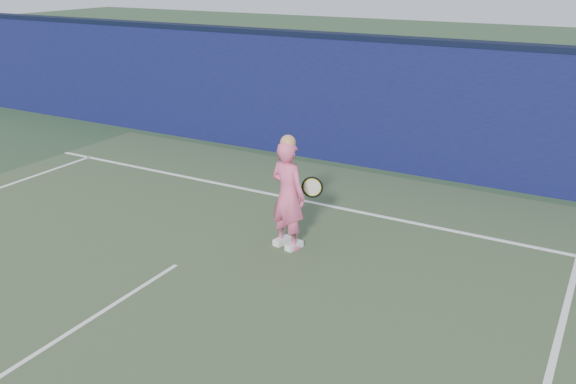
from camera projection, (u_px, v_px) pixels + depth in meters
The scene contains 6 objects.
ground at pixel (124, 299), 7.54m from camera, with size 80.00×80.00×0.00m, color #2B4329.
backstop_wall at pixel (344, 102), 12.40m from camera, with size 24.00×0.40×2.50m, color #0D103B.
wall_cap at pixel (347, 36), 11.95m from camera, with size 24.00×0.42×0.10m, color black.
player at pixel (288, 195), 8.64m from camera, with size 0.66×0.51×1.69m.
racket at pixel (310, 187), 8.97m from camera, with size 0.61×0.14×0.33m.
court_lines at pixel (105, 310), 7.26m from camera, with size 11.00×12.04×0.01m.
Camera 1 is at (4.99, -4.76, 3.89)m, focal length 38.00 mm.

